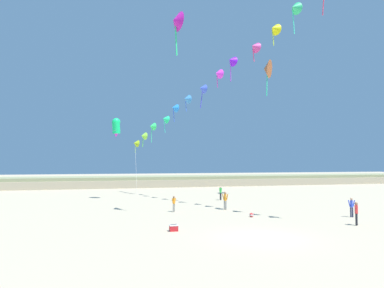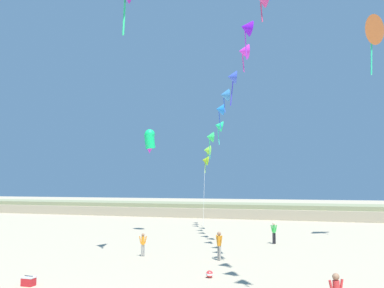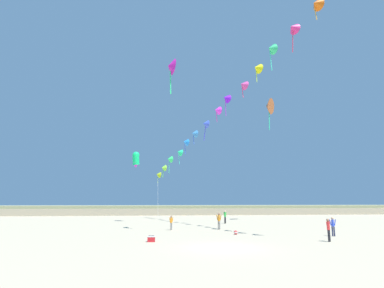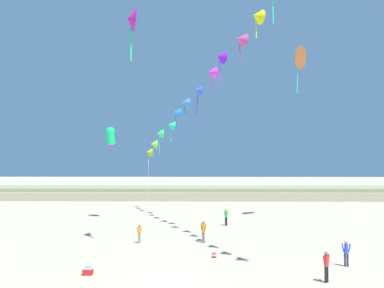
% 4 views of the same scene
% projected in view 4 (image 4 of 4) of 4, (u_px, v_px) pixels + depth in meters
% --- Properties ---
extents(dune_ridge, '(120.00, 9.16, 1.92)m').
position_uv_depth(dune_ridge, '(188.00, 193.00, 66.92)').
color(dune_ridge, tan).
rests_on(dune_ridge, ground).
extents(person_near_left, '(0.52, 0.44, 1.71)m').
position_uv_depth(person_near_left, '(326.00, 264.00, 22.23)').
color(person_near_left, black).
rests_on(person_near_left, ground).
extents(person_near_right, '(0.57, 0.27, 1.64)m').
position_uv_depth(person_near_right, '(346.00, 251.00, 25.49)').
color(person_near_right, '#282D4C').
rests_on(person_near_right, ground).
extents(person_mid_center, '(0.54, 0.45, 1.76)m').
position_uv_depth(person_mid_center, '(203.00, 230.00, 32.42)').
color(person_mid_center, gray).
rests_on(person_mid_center, ground).
extents(person_far_left, '(0.47, 0.35, 1.49)m').
position_uv_depth(person_far_left, '(139.00, 232.00, 32.38)').
color(person_far_left, gray).
rests_on(person_far_left, ground).
extents(person_far_right, '(0.51, 0.44, 1.70)m').
position_uv_depth(person_far_right, '(226.00, 216.00, 40.66)').
color(person_far_right, black).
rests_on(person_far_right, ground).
extents(kite_banner_string, '(16.53, 34.62, 21.98)m').
position_uv_depth(kite_banner_string, '(209.00, 75.00, 37.07)').
color(kite_banner_string, '#9DC31E').
extents(large_kite_low_lead, '(1.20, 1.95, 4.09)m').
position_uv_depth(large_kite_low_lead, '(131.00, 20.00, 30.41)').
color(large_kite_low_lead, '#D01CA6').
extents(large_kite_mid_trail, '(2.56, 2.70, 5.20)m').
position_uv_depth(large_kite_mid_trail, '(297.00, 58.00, 44.37)').
color(large_kite_mid_trail, '#BF5E28').
extents(large_kite_high_solo, '(1.41, 1.48, 2.39)m').
position_uv_depth(large_kite_high_solo, '(110.00, 137.00, 44.84)').
color(large_kite_high_solo, '#15E273').
extents(beach_cooler, '(0.58, 0.41, 0.46)m').
position_uv_depth(beach_cooler, '(88.00, 271.00, 23.66)').
color(beach_cooler, red).
rests_on(beach_cooler, ground).
extents(beach_ball, '(0.36, 0.36, 0.36)m').
position_uv_depth(beach_ball, '(214.00, 255.00, 27.73)').
color(beach_ball, red).
rests_on(beach_ball, ground).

